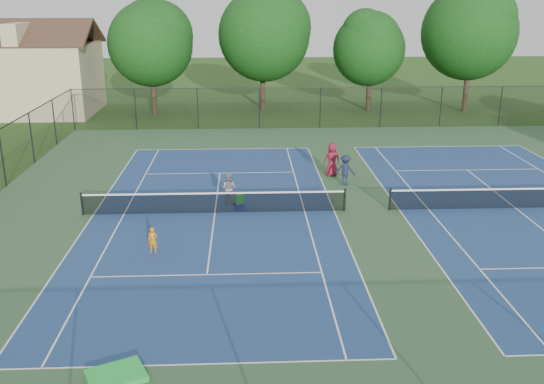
{
  "coord_description": "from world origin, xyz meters",
  "views": [
    {
      "loc": [
        -5.58,
        -26.04,
        9.56
      ],
      "look_at": [
        -4.43,
        -1.0,
        1.3
      ],
      "focal_mm": 40.0,
      "sensor_mm": 36.0,
      "label": 1
    }
  ],
  "objects_px": {
    "tree_back_b": "(262,30)",
    "bystander_c": "(332,160)",
    "tree_back_a": "(150,39)",
    "ball_crate": "(240,206)",
    "clapboard_house": "(32,76)",
    "instructor": "(229,188)",
    "bystander_b": "(345,170)",
    "tree_back_d": "(472,28)",
    "tree_back_c": "(371,45)",
    "ball_hopper": "(239,199)",
    "child_player": "(153,240)"
  },
  "relations": [
    {
      "from": "clapboard_house",
      "to": "child_player",
      "type": "bearing_deg",
      "value": -64.77
    },
    {
      "from": "tree_back_a",
      "to": "bystander_b",
      "type": "distance_m",
      "value": 24.22
    },
    {
      "from": "tree_back_b",
      "to": "bystander_c",
      "type": "relative_size",
      "value": 5.44
    },
    {
      "from": "ball_hopper",
      "to": "tree_back_b",
      "type": "bearing_deg",
      "value": 85.82
    },
    {
      "from": "tree_back_d",
      "to": "bystander_c",
      "type": "distance_m",
      "value": 23.76
    },
    {
      "from": "tree_back_a",
      "to": "bystander_c",
      "type": "bearing_deg",
      "value": -56.54
    },
    {
      "from": "child_player",
      "to": "bystander_c",
      "type": "relative_size",
      "value": 0.56
    },
    {
      "from": "child_player",
      "to": "ball_crate",
      "type": "height_order",
      "value": "child_player"
    },
    {
      "from": "bystander_c",
      "to": "ball_hopper",
      "type": "height_order",
      "value": "bystander_c"
    },
    {
      "from": "tree_back_d",
      "to": "clapboard_house",
      "type": "xyz_separation_m",
      "value": [
        -36.0,
        1.0,
        -3.73
      ]
    },
    {
      "from": "tree_back_c",
      "to": "ball_hopper",
      "type": "xyz_separation_m",
      "value": [
        -10.87,
        -24.6,
        -4.97
      ]
    },
    {
      "from": "tree_back_d",
      "to": "tree_back_b",
      "type": "bearing_deg",
      "value": 173.29
    },
    {
      "from": "bystander_c",
      "to": "ball_hopper",
      "type": "bearing_deg",
      "value": 38.67
    },
    {
      "from": "tree_back_a",
      "to": "ball_crate",
      "type": "distance_m",
      "value": 25.35
    },
    {
      "from": "clapboard_house",
      "to": "tree_back_a",
      "type": "bearing_deg",
      "value": -5.71
    },
    {
      "from": "tree_back_a",
      "to": "ball_crate",
      "type": "relative_size",
      "value": 22.56
    },
    {
      "from": "child_player",
      "to": "ball_crate",
      "type": "xyz_separation_m",
      "value": [
        3.31,
        4.73,
        -0.36
      ]
    },
    {
      "from": "clapboard_house",
      "to": "ball_crate",
      "type": "relative_size",
      "value": 26.62
    },
    {
      "from": "tree_back_b",
      "to": "ball_hopper",
      "type": "xyz_separation_m",
      "value": [
        -1.87,
        -25.6,
        -6.08
      ]
    },
    {
      "from": "tree_back_b",
      "to": "ball_hopper",
      "type": "height_order",
      "value": "tree_back_b"
    },
    {
      "from": "tree_back_d",
      "to": "bystander_c",
      "type": "bearing_deg",
      "value": -127.03
    },
    {
      "from": "tree_back_a",
      "to": "ball_hopper",
      "type": "bearing_deg",
      "value": -73.19
    },
    {
      "from": "tree_back_c",
      "to": "tree_back_d",
      "type": "bearing_deg",
      "value": -7.13
    },
    {
      "from": "bystander_b",
      "to": "ball_hopper",
      "type": "relative_size",
      "value": 3.91
    },
    {
      "from": "tree_back_a",
      "to": "tree_back_c",
      "type": "bearing_deg",
      "value": 3.18
    },
    {
      "from": "instructor",
      "to": "child_player",
      "type": "bearing_deg",
      "value": 88.27
    },
    {
      "from": "ball_crate",
      "to": "instructor",
      "type": "bearing_deg",
      "value": 119.77
    },
    {
      "from": "tree_back_a",
      "to": "instructor",
      "type": "xyz_separation_m",
      "value": [
        6.63,
        -22.72,
        -5.28
      ]
    },
    {
      "from": "ball_hopper",
      "to": "instructor",
      "type": "bearing_deg",
      "value": 119.77
    },
    {
      "from": "tree_back_c",
      "to": "ball_hopper",
      "type": "distance_m",
      "value": 27.35
    },
    {
      "from": "bystander_c",
      "to": "ball_crate",
      "type": "height_order",
      "value": "bystander_c"
    },
    {
      "from": "tree_back_a",
      "to": "tree_back_b",
      "type": "xyz_separation_m",
      "value": [
        9.0,
        2.0,
        0.56
      ]
    },
    {
      "from": "bystander_b",
      "to": "ball_hopper",
      "type": "bearing_deg",
      "value": 57.48
    },
    {
      "from": "child_player",
      "to": "instructor",
      "type": "xyz_separation_m",
      "value": [
        2.81,
        5.61,
        0.25
      ]
    },
    {
      "from": "instructor",
      "to": "bystander_b",
      "type": "xyz_separation_m",
      "value": [
        6.0,
        2.73,
        0.04
      ]
    },
    {
      "from": "bystander_c",
      "to": "ball_crate",
      "type": "bearing_deg",
      "value": 38.67
    },
    {
      "from": "tree_back_c",
      "to": "ball_hopper",
      "type": "bearing_deg",
      "value": -113.84
    },
    {
      "from": "child_player",
      "to": "clapboard_house",
      "type": "bearing_deg",
      "value": 121.2
    },
    {
      "from": "tree_back_c",
      "to": "tree_back_d",
      "type": "relative_size",
      "value": 0.81
    },
    {
      "from": "tree_back_a",
      "to": "tree_back_c",
      "type": "distance_m",
      "value": 18.04
    },
    {
      "from": "tree_back_a",
      "to": "instructor",
      "type": "bearing_deg",
      "value": -73.74
    },
    {
      "from": "tree_back_c",
      "to": "clapboard_house",
      "type": "distance_m",
      "value": 28.1
    },
    {
      "from": "tree_back_c",
      "to": "ball_hopper",
      "type": "relative_size",
      "value": 20.41
    },
    {
      "from": "tree_back_b",
      "to": "tree_back_d",
      "type": "distance_m",
      "value": 17.12
    },
    {
      "from": "tree_back_c",
      "to": "tree_back_d",
      "type": "xyz_separation_m",
      "value": [
        8.0,
        -1.0,
        1.34
      ]
    },
    {
      "from": "tree_back_b",
      "to": "instructor",
      "type": "distance_m",
      "value": 25.51
    },
    {
      "from": "tree_back_a",
      "to": "clapboard_house",
      "type": "distance_m",
      "value": 10.47
    },
    {
      "from": "tree_back_d",
      "to": "ball_hopper",
      "type": "xyz_separation_m",
      "value": [
        -18.87,
        -23.6,
        -6.31
      ]
    },
    {
      "from": "tree_back_c",
      "to": "tree_back_b",
      "type": "bearing_deg",
      "value": 173.66
    },
    {
      "from": "clapboard_house",
      "to": "instructor",
      "type": "xyz_separation_m",
      "value": [
        16.63,
        -23.72,
        -2.33
      ]
    }
  ]
}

